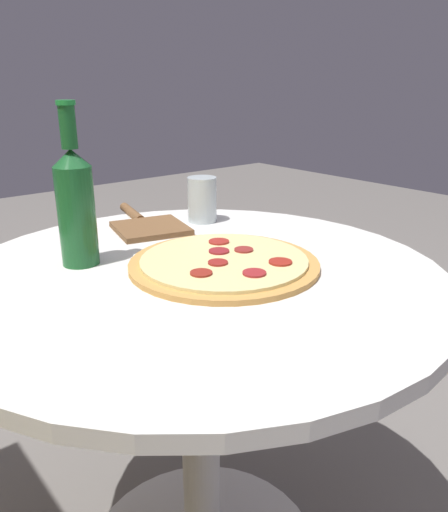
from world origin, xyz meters
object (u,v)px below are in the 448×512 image
pizza (224,262)px  drinking_glass (202,200)px  beer_bottle (76,203)px  pizza_paddle (146,225)px

pizza → drinking_glass: 0.31m
pizza → beer_bottle: beer_bottle is taller
pizza → pizza_paddle: size_ratio=1.11×
beer_bottle → drinking_glass: bearing=-75.8°
beer_bottle → pizza_paddle: bearing=-59.3°
pizza_paddle → drinking_glass: bearing=-93.4°
pizza_paddle → beer_bottle: bearing=134.8°
beer_bottle → pizza_paddle: 0.27m
pizza → beer_bottle: 0.28m
pizza_paddle → drinking_glass: size_ratio=2.94×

